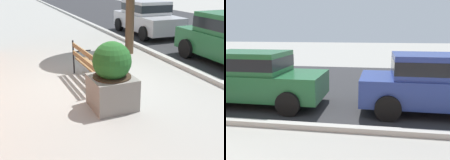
{
  "view_description": "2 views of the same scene",
  "coord_description": "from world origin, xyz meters",
  "views": [
    {
      "loc": [
        6.17,
        -2.1,
        2.54
      ],
      "look_at": [
        1.42,
        -0.1,
        0.6
      ],
      "focal_mm": 43.49,
      "sensor_mm": 36.0,
      "label": 1
    },
    {
      "loc": [
        3.77,
        -1.94,
        2.17
      ],
      "look_at": [
        2.76,
        4.5,
        0.8
      ],
      "focal_mm": 38.34,
      "sensor_mm": 36.0,
      "label": 2
    }
  ],
  "objects": [
    {
      "name": "park_bench",
      "position": [
        -0.1,
        -0.07,
        0.54
      ],
      "size": [
        1.82,
        0.59,
        0.95
      ],
      "color": "olive",
      "rests_on": "ground"
    },
    {
      "name": "ground_plane",
      "position": [
        0.0,
        0.0,
        0.0
      ],
      "size": [
        80.0,
        80.0,
        0.0
      ],
      "primitive_type": "plane",
      "color": "#9E9B93"
    },
    {
      "name": "concrete_planter",
      "position": [
        1.42,
        -0.1,
        0.66
      ],
      "size": [
        0.87,
        0.87,
        1.39
      ],
      "color": "gray",
      "rests_on": "ground"
    },
    {
      "name": "curb_stone",
      "position": [
        0.0,
        2.9,
        0.06
      ],
      "size": [
        60.0,
        0.2,
        0.12
      ],
      "primitive_type": "cube",
      "color": "#B2AFA8",
      "rests_on": "ground"
    },
    {
      "name": "parked_car_silver",
      "position": [
        -5.28,
        4.5,
        0.84
      ],
      "size": [
        4.12,
        1.97,
        1.56
      ],
      "color": "#B7B7BC",
      "rests_on": "ground"
    }
  ]
}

